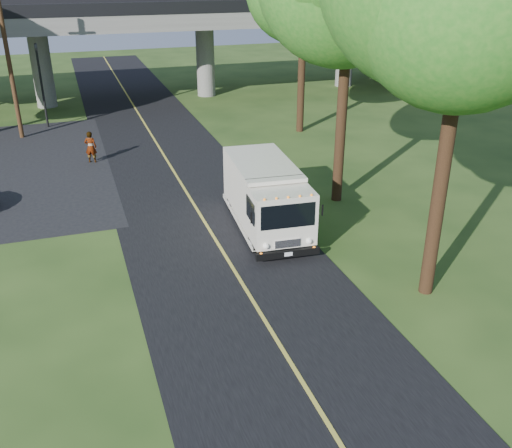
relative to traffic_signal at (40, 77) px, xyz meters
name	(u,v)px	position (x,y,z in m)	size (l,w,h in m)	color
ground	(277,342)	(6.00, -26.00, -3.20)	(120.00, 120.00, 0.00)	#294418
road	(196,208)	(6.00, -16.00, -3.19)	(7.00, 90.00, 0.02)	black
lane_line	(196,208)	(6.00, -16.00, -3.17)	(0.12, 90.00, 0.01)	gold
overpass	(125,39)	(6.00, 6.00, 1.36)	(54.00, 10.00, 7.30)	slate
traffic_signal	(40,77)	(0.00, 0.00, 0.00)	(0.18, 0.22, 5.20)	black
utility_pole	(9,60)	(-1.50, -2.00, 1.40)	(1.60, 0.26, 9.00)	#472D19
tree_right_near	(478,1)	(11.71, -25.16, 5.61)	(6.28, 6.18, 11.76)	#382314
step_van	(266,195)	(8.20, -18.76, -1.79)	(2.74, 6.35, 2.60)	silver
pedestrian	(91,147)	(2.20, -8.18, -2.36)	(0.62, 0.40, 1.69)	gray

